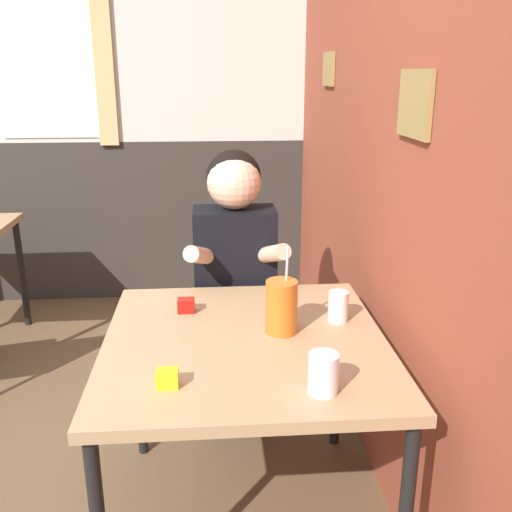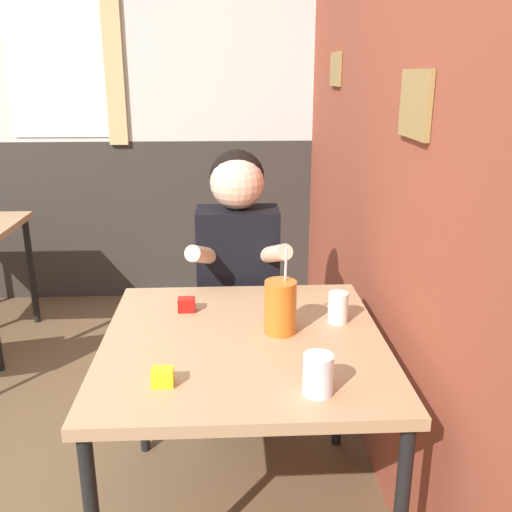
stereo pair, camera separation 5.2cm
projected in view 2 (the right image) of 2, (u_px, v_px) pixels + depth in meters
brick_wall_right at (360, 116)px, 2.58m from camera, size 0.08×4.50×2.70m
back_wall at (88, 102)px, 3.72m from camera, size 5.93×0.09×2.70m
main_table at (244, 356)px, 1.85m from camera, size 0.90×0.94×0.72m
person_seated at (238, 284)px, 2.44m from camera, size 0.42×0.42×1.24m
cocktail_pitcher at (280, 307)px, 1.85m from camera, size 0.10×0.10×0.30m
glass_near_pitcher at (318, 374)px, 1.50m from camera, size 0.08×0.08×0.11m
glass_center at (338, 307)px, 1.94m from camera, size 0.07×0.07×0.11m
condiment_ketchup at (187, 305)px, 2.03m from camera, size 0.06×0.04×0.05m
condiment_mustard at (163, 377)px, 1.55m from camera, size 0.06×0.04×0.05m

